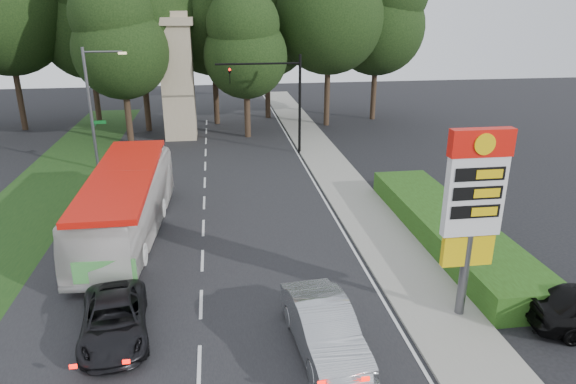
{
  "coord_description": "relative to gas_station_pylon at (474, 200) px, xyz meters",
  "views": [
    {
      "loc": [
        0.88,
        -12.78,
        10.52
      ],
      "look_at": [
        4.09,
        9.68,
        2.2
      ],
      "focal_mm": 32.0,
      "sensor_mm": 36.0,
      "label": 1
    }
  ],
  "objects": [
    {
      "name": "tree_far_east",
      "position": [
        6.8,
        33.01,
        5.9
      ],
      "size": [
        8.68,
        8.68,
        17.05
      ],
      "color": "#2D2116",
      "rests_on": "ground"
    },
    {
      "name": "tree_east_near",
      "position": [
        -3.2,
        35.01,
        5.23
      ],
      "size": [
        8.12,
        8.12,
        15.95
      ],
      "color": "#2D2116",
      "rests_on": "ground"
    },
    {
      "name": "sedan_silver",
      "position": [
        -5.23,
        -1.25,
        -3.62
      ],
      "size": [
        2.23,
        5.17,
        1.66
      ],
      "primitive_type": "imported",
      "rotation": [
        0.0,
        0.0,
        0.1
      ],
      "color": "#9DA0A4",
      "rests_on": "ground"
    },
    {
      "name": "tree_monument_left",
      "position": [
        -15.2,
        27.01,
        4.23
      ],
      "size": [
        7.28,
        7.28,
        14.3
      ],
      "color": "#2D2116",
      "rests_on": "ground"
    },
    {
      "name": "grass_verge_left",
      "position": [
        -18.7,
        16.01,
        -4.44
      ],
      "size": [
        5.0,
        50.0,
        0.02
      ],
      "primitive_type": "cube",
      "color": "#193814",
      "rests_on": "ground"
    },
    {
      "name": "traffic_signal_mast",
      "position": [
        -3.52,
        22.0,
        0.22
      ],
      "size": [
        6.1,
        0.35,
        7.2
      ],
      "color": "black",
      "rests_on": "ground"
    },
    {
      "name": "streetlight_signs",
      "position": [
        -16.19,
        20.01,
        -0.01
      ],
      "size": [
        2.75,
        0.98,
        8.0
      ],
      "color": "#59595E",
      "rests_on": "ground"
    },
    {
      "name": "hedge",
      "position": [
        2.3,
        6.01,
        -3.85
      ],
      "size": [
        3.0,
        14.0,
        1.2
      ],
      "primitive_type": "cube",
      "color": "#234312",
      "rests_on": "ground"
    },
    {
      "name": "road_surface",
      "position": [
        -9.2,
        10.01,
        -4.44
      ],
      "size": [
        14.0,
        80.0,
        0.02
      ],
      "primitive_type": "cube",
      "color": "black",
      "rests_on": "ground"
    },
    {
      "name": "sidewalk_right",
      "position": [
        -0.7,
        10.01,
        -4.39
      ],
      "size": [
        3.0,
        80.0,
        0.12
      ],
      "primitive_type": "cube",
      "color": "gray",
      "rests_on": "ground"
    },
    {
      "name": "suv_charcoal",
      "position": [
        -12.0,
        0.47,
        -3.81
      ],
      "size": [
        2.73,
        4.85,
        1.28
      ],
      "primitive_type": "imported",
      "rotation": [
        0.0,
        0.0,
        0.14
      ],
      "color": "black",
      "rests_on": "ground"
    },
    {
      "name": "ground",
      "position": [
        -9.2,
        -1.99,
        -4.45
      ],
      "size": [
        120.0,
        120.0,
        0.0
      ],
      "primitive_type": "plane",
      "color": "black",
      "rests_on": "ground"
    },
    {
      "name": "monument",
      "position": [
        -11.2,
        28.01,
        0.66
      ],
      "size": [
        3.0,
        3.0,
        10.05
      ],
      "color": "tan",
      "rests_on": "ground"
    },
    {
      "name": "transit_bus",
      "position": [
        -12.7,
        8.62,
        -2.83
      ],
      "size": [
        3.48,
        11.78,
        3.24
      ],
      "primitive_type": "imported",
      "rotation": [
        0.0,
        0.0,
        -0.07
      ],
      "color": "white",
      "rests_on": "ground"
    },
    {
      "name": "tree_west_near",
      "position": [
        -19.2,
        35.01,
        5.57
      ],
      "size": [
        8.4,
        8.4,
        16.5
      ],
      "color": "#2D2116",
      "rests_on": "ground"
    },
    {
      "name": "gas_station_pylon",
      "position": [
        0.0,
        0.0,
        0.0
      ],
      "size": [
        2.1,
        0.45,
        6.85
      ],
      "color": "#59595E",
      "rests_on": "ground"
    },
    {
      "name": "tree_monument_right",
      "position": [
        -5.7,
        27.51,
        3.56
      ],
      "size": [
        6.72,
        6.72,
        13.2
      ],
      "color": "#2D2116",
      "rests_on": "ground"
    }
  ]
}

